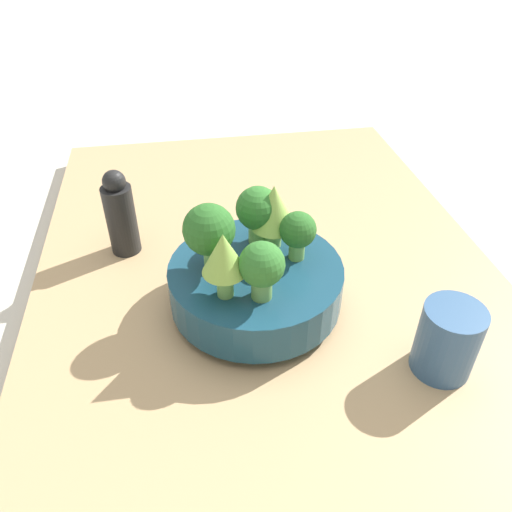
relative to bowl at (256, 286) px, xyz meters
name	(u,v)px	position (x,y,z in m)	size (l,w,h in m)	color
ground_plane	(277,323)	(0.00, 0.03, -0.08)	(6.00, 6.00, 0.00)	beige
table	(278,314)	(0.00, 0.03, -0.06)	(1.13, 0.69, 0.04)	tan
bowl	(256,286)	(0.00, 0.00, 0.00)	(0.23, 0.23, 0.07)	navy
broccoli_floret_right	(262,267)	(0.05, 0.00, 0.08)	(0.05, 0.05, 0.08)	#609347
broccoli_floret_back	(298,232)	(-0.01, 0.06, 0.07)	(0.05, 0.05, 0.07)	#6BA34C
broccoli_floret_front	(209,231)	(-0.01, -0.06, 0.09)	(0.07, 0.07, 0.09)	#6BA34C
broccoli_floret_left	(258,211)	(-0.06, 0.01, 0.08)	(0.06, 0.06, 0.08)	#7AB256
romanesco_piece_far	(273,208)	(-0.05, 0.03, 0.09)	(0.06, 0.06, 0.09)	#7AB256
romanesco_piece_near	(224,256)	(0.04, -0.05, 0.09)	(0.05, 0.05, 0.09)	#6BA34C
cup	(447,340)	(0.14, 0.20, 0.01)	(0.07, 0.07, 0.09)	#33567F
pepper_mill	(120,215)	(-0.17, -0.18, 0.03)	(0.05, 0.05, 0.14)	black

